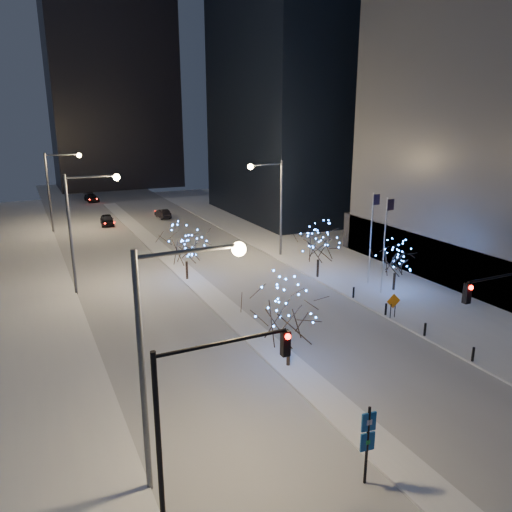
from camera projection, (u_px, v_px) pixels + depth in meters
ground at (380, 449)px, 22.50m from camera, size 160.00×160.00×0.00m
road at (167, 256)px, 52.86m from camera, size 20.00×130.00×0.02m
median at (181, 268)px, 48.51m from camera, size 2.00×80.00×0.15m
east_sidewalk at (370, 277)px, 46.05m from camera, size 10.00×90.00×0.15m
west_sidewalk at (27, 334)px, 34.03m from camera, size 8.00×90.00×0.15m
horizon_block at (112, 80)px, 99.05m from camera, size 24.00×14.00×42.00m
street_lamp_w_near at (168, 336)px, 18.74m from camera, size 4.40×0.56×10.00m
street_lamp_w_mid at (83, 217)px, 40.44m from camera, size 4.40×0.56×10.00m
street_lamp_w_far at (57, 181)px, 62.13m from camera, size 4.40×0.56×10.00m
street_lamp_east at (273, 196)px, 50.94m from camera, size 3.90×0.56×10.00m
traffic_signal_west at (200, 400)px, 17.69m from camera, size 5.26×0.43×7.00m
traffic_signal_east at (512, 310)px, 25.76m from camera, size 5.26×0.43×7.00m
flagpoles at (378, 235)px, 41.69m from camera, size 1.35×2.60×8.00m
bollards at (404, 319)px, 35.24m from camera, size 0.16×12.16×0.90m
car_near at (107, 220)px, 67.50m from camera, size 2.10×4.36×1.44m
car_mid at (163, 214)px, 72.23m from camera, size 1.57×3.96×1.28m
car_far at (92, 198)px, 85.85m from camera, size 2.27×4.64×1.30m
holiday_tree_median_near at (289, 312)px, 28.77m from camera, size 5.74×5.74×5.47m
holiday_tree_median_far at (186, 245)px, 44.33m from camera, size 4.81×4.81×5.12m
holiday_tree_plaza_near at (396, 259)px, 41.67m from camera, size 3.49×3.49×4.29m
holiday_tree_plaza_far at (319, 243)px, 44.91m from camera, size 5.47×5.47×5.14m
wayfinding_sign at (368, 437)px, 19.81m from camera, size 0.63×0.16×3.53m
construction_sign at (393, 303)px, 36.28m from camera, size 1.13×0.16×1.87m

